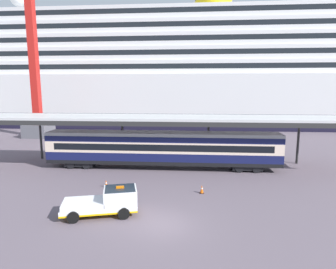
% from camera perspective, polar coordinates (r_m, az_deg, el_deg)
% --- Properties ---
extents(ground_plane, '(400.00, 400.00, 0.00)m').
position_cam_1_polar(ground_plane, '(19.48, -1.03, -17.72)').
color(ground_plane, '#625560').
extents(cruise_ship, '(168.86, 30.14, 35.61)m').
position_cam_1_polar(cruise_ship, '(75.71, 5.95, 11.72)').
color(cruise_ship, black).
rests_on(cruise_ship, ground).
extents(platform_canopy, '(42.47, 6.36, 5.82)m').
position_cam_1_polar(platform_canopy, '(31.52, -1.12, 3.27)').
color(platform_canopy, silver).
rests_on(platform_canopy, ground).
extents(train_carriage, '(25.82, 2.81, 4.11)m').
position_cam_1_polar(train_carriage, '(31.63, -1.17, -2.74)').
color(train_carriage, black).
rests_on(train_carriage, ground).
extents(service_truck, '(5.54, 3.26, 2.02)m').
position_cam_1_polar(service_truck, '(20.95, -12.20, -12.98)').
color(service_truck, white).
rests_on(service_truck, ground).
extents(traffic_cone_near, '(0.36, 0.36, 0.75)m').
position_cam_1_polar(traffic_cone_near, '(24.72, 6.85, -10.90)').
color(traffic_cone_near, black).
rests_on(traffic_cone_near, ground).
extents(traffic_cone_mid, '(0.36, 0.36, 0.71)m').
position_cam_1_polar(traffic_cone_mid, '(26.56, -12.41, -9.66)').
color(traffic_cone_mid, black).
rests_on(traffic_cone_mid, ground).
extents(dockside_crane, '(11.99, 4.40, 50.02)m').
position_cam_1_polar(dockside_crane, '(57.87, -25.27, 14.73)').
color(dockside_crane, '#595960').
rests_on(dockside_crane, ground).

